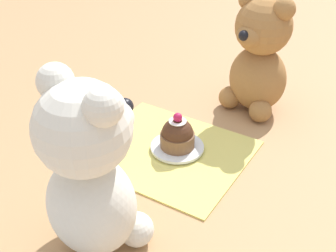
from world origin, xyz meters
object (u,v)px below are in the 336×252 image
Objects in this scene: cupcake_near_cream_bear at (101,143)px; saucer_plate at (177,147)px; cupcake_near_tan_bear at (177,135)px; teddy_bear_tan at (259,56)px; teddy_bear_cream at (90,169)px.

saucer_plate is (-0.10, -0.08, -0.02)m from cupcake_near_cream_bear.
cupcake_near_cream_bear is 0.13m from cupcake_near_tan_bear.
cupcake_near_tan_bear is at bearing 180.00° from saucer_plate.
teddy_bear_tan is at bearing -105.28° from cupcake_near_tan_bear.
cupcake_near_cream_bear reaches higher than saucer_plate.
teddy_bear_cream is 0.45m from teddy_bear_tan.
teddy_bear_cream is at bearing 93.07° from cupcake_near_tan_bear.
cupcake_near_cream_bear is at bearing 39.30° from cupcake_near_tan_bear.
teddy_bear_cream is 0.27m from saucer_plate.
cupcake_near_cream_bear is at bearing -105.48° from teddy_bear_tan.
saucer_plate is 0.02m from cupcake_near_tan_bear.
cupcake_near_tan_bear reaches higher than saucer_plate.
teddy_bear_cream is at bearing 126.45° from cupcake_near_cream_bear.
teddy_bear_cream reaches higher than teddy_bear_tan.
teddy_bear_cream reaches higher than saucer_plate.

